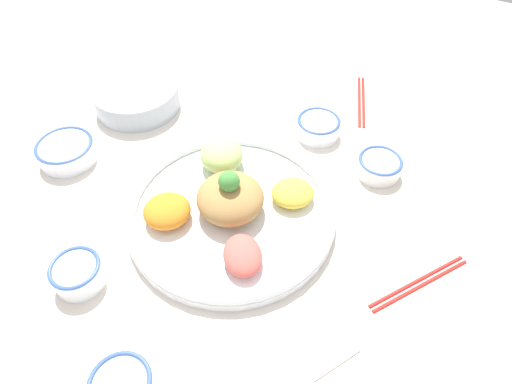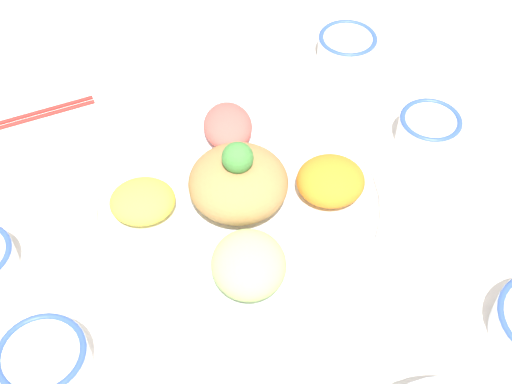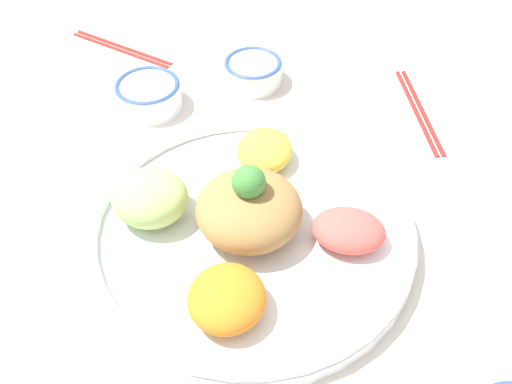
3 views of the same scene
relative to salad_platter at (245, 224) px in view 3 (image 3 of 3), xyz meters
The scene contains 7 objects.
ground_plane 0.03m from the salad_platter, 72.82° to the left, with size 2.40×2.40×0.00m, color silver.
salad_platter is the anchor object (origin of this frame).
rice_bowl_plain 0.30m from the salad_platter, 169.60° to the left, with size 0.10×0.10×0.04m.
sauce_bowl_far 0.32m from the salad_platter, 138.53° to the left, with size 0.09×0.09×0.04m.
chopsticks_pair_near 0.36m from the salad_platter, 93.72° to the left, with size 0.18×0.13×0.01m.
chopsticks_pair_far 0.47m from the salad_platter, 167.43° to the left, with size 0.20×0.08×0.01m.
serving_spoon_main 0.33m from the salad_platter, 52.97° to the left, with size 0.12×0.08×0.01m.
Camera 3 is at (0.36, -0.30, 0.56)m, focal length 42.00 mm.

